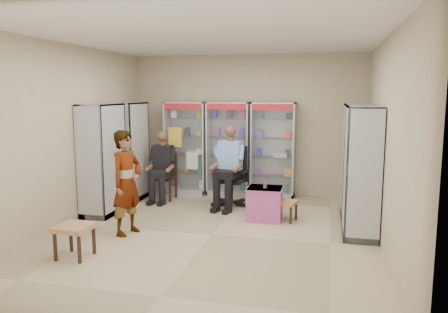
% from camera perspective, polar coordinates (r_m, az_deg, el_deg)
% --- Properties ---
extents(floor, '(6.00, 6.00, 0.00)m').
position_cam_1_polar(floor, '(6.92, -1.57, -10.17)').
color(floor, tan).
rests_on(floor, ground).
extents(room_shell, '(5.02, 6.02, 3.01)m').
position_cam_1_polar(room_shell, '(6.57, -1.64, 6.35)').
color(room_shell, '#BFB18E').
rests_on(room_shell, ground).
extents(cabinet_back_left, '(0.90, 0.50, 2.00)m').
position_cam_1_polar(cabinet_back_left, '(9.63, -4.87, 1.17)').
color(cabinet_back_left, '#AFB2B6').
rests_on(cabinet_back_left, floor).
extents(cabinet_back_mid, '(0.90, 0.50, 2.00)m').
position_cam_1_polar(cabinet_back_mid, '(9.37, 0.65, 1.01)').
color(cabinet_back_mid, silver).
rests_on(cabinet_back_mid, floor).
extents(cabinet_back_right, '(0.90, 0.50, 2.00)m').
position_cam_1_polar(cabinet_back_right, '(9.21, 6.42, 0.83)').
color(cabinet_back_right, '#A8ABAF').
rests_on(cabinet_back_right, floor).
extents(cabinet_right_far, '(0.90, 0.50, 2.00)m').
position_cam_1_polar(cabinet_right_far, '(8.04, 17.01, -0.58)').
color(cabinet_right_far, '#B6B9BE').
rests_on(cabinet_right_far, floor).
extents(cabinet_right_near, '(0.90, 0.50, 2.00)m').
position_cam_1_polar(cabinet_right_near, '(6.96, 17.55, -1.95)').
color(cabinet_right_near, '#A6A8AE').
rests_on(cabinet_right_near, floor).
extents(cabinet_left_far, '(0.90, 0.50, 2.00)m').
position_cam_1_polar(cabinet_left_far, '(9.12, -12.27, 0.61)').
color(cabinet_left_far, '#B1B4B9').
rests_on(cabinet_left_far, floor).
extents(cabinet_left_near, '(0.90, 0.50, 2.00)m').
position_cam_1_polar(cabinet_left_near, '(8.15, -15.61, -0.41)').
color(cabinet_left_near, '#AFB2B6').
rests_on(cabinet_left_near, floor).
extents(wooden_chair, '(0.42, 0.42, 0.94)m').
position_cam_1_polar(wooden_chair, '(9.11, -7.77, -2.65)').
color(wooden_chair, black).
rests_on(wooden_chair, floor).
extents(seated_customer, '(0.44, 0.60, 1.34)m').
position_cam_1_polar(seated_customer, '(9.03, -7.91, -1.47)').
color(seated_customer, black).
rests_on(seated_customer, floor).
extents(office_chair, '(0.74, 0.74, 1.17)m').
position_cam_1_polar(office_chair, '(8.47, 0.95, -2.63)').
color(office_chair, black).
rests_on(office_chair, floor).
extents(seated_shopkeeper, '(0.60, 0.75, 1.49)m').
position_cam_1_polar(seated_shopkeeper, '(8.39, 0.88, -1.62)').
color(seated_shopkeeper, '#74AAE5').
rests_on(seated_shopkeeper, floor).
extents(pink_trunk, '(0.60, 0.58, 0.57)m').
position_cam_1_polar(pink_trunk, '(7.68, 5.35, -6.13)').
color(pink_trunk, '#AC4595').
rests_on(pink_trunk, floor).
extents(tea_glass, '(0.07, 0.07, 0.10)m').
position_cam_1_polar(tea_glass, '(7.58, 5.40, -3.73)').
color(tea_glass, '#5D1908').
rests_on(tea_glass, pink_trunk).
extents(woven_stool_a, '(0.43, 0.43, 0.36)m').
position_cam_1_polar(woven_stool_a, '(7.65, 8.05, -7.04)').
color(woven_stool_a, '#9E8142').
rests_on(woven_stool_a, floor).
extents(woven_stool_b, '(0.45, 0.45, 0.45)m').
position_cam_1_polar(woven_stool_b, '(6.29, -18.90, -10.41)').
color(woven_stool_b, '#A68646').
rests_on(woven_stool_b, floor).
extents(standing_man, '(0.54, 0.68, 1.63)m').
position_cam_1_polar(standing_man, '(6.93, -12.59, -3.36)').
color(standing_man, gray).
rests_on(standing_man, floor).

